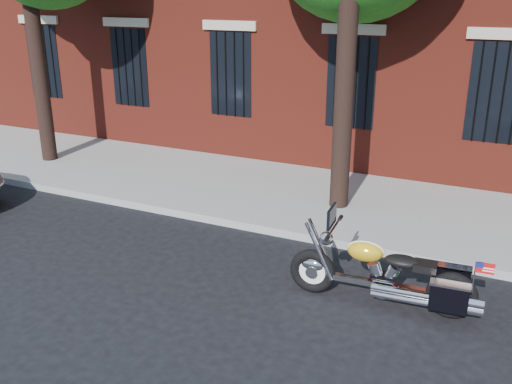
% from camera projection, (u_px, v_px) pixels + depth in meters
% --- Properties ---
extents(ground, '(120.00, 120.00, 0.00)m').
position_uv_depth(ground, '(251.00, 269.00, 9.01)').
color(ground, black).
rests_on(ground, ground).
extents(curb, '(40.00, 0.16, 0.15)m').
position_uv_depth(curb, '(285.00, 232.00, 10.16)').
color(curb, gray).
rests_on(curb, ground).
extents(sidewalk, '(40.00, 3.60, 0.15)m').
position_uv_depth(sidewalk, '(320.00, 199.00, 11.75)').
color(sidewalk, gray).
rests_on(sidewalk, ground).
extents(motorcycle, '(2.72, 0.87, 1.36)m').
position_uv_depth(motorcycle, '(390.00, 277.00, 7.79)').
color(motorcycle, black).
rests_on(motorcycle, ground).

